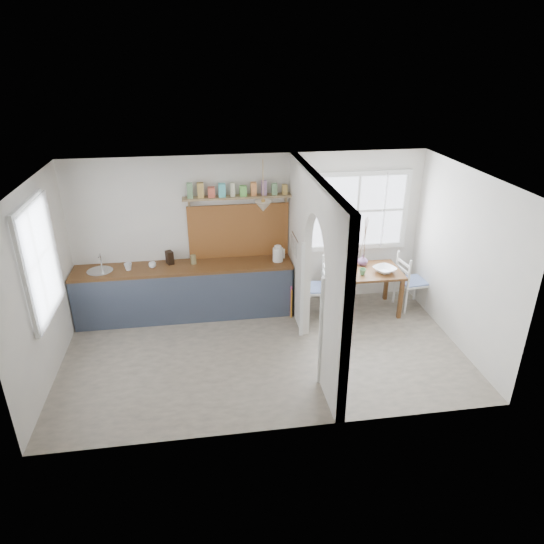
{
  "coord_description": "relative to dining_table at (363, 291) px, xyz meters",
  "views": [
    {
      "loc": [
        -0.77,
        -5.94,
        4.07
      ],
      "look_at": [
        0.2,
        0.6,
        1.02
      ],
      "focal_mm": 32.0,
      "sensor_mm": 36.0,
      "label": 1
    }
  ],
  "objects": [
    {
      "name": "kitchen_window",
      "position": [
        -4.69,
        -1.03,
        1.28
      ],
      "size": [
        0.1,
        1.16,
        1.5
      ],
      "primitive_type": null,
      "color": "white",
      "rests_on": "walls"
    },
    {
      "name": "shelf",
      "position": [
        -2.02,
        0.46,
        1.64
      ],
      "size": [
        1.75,
        0.2,
        0.21
      ],
      "color": "#A38558",
      "rests_on": "walls"
    },
    {
      "name": "towel_orange",
      "position": [
        -1.24,
        -0.07,
        -0.12
      ],
      "size": [
        0.02,
        0.03,
        0.52
      ],
      "primitive_type": "cube",
      "color": "orange",
      "rests_on": "counter"
    },
    {
      "name": "pendant_lamp",
      "position": [
        -1.67,
        0.12,
        1.51
      ],
      "size": [
        0.26,
        0.26,
        0.16
      ],
      "primitive_type": "cone",
      "color": "beige",
      "rests_on": "ceiling"
    },
    {
      "name": "walls",
      "position": [
        -1.82,
        -1.03,
        0.93
      ],
      "size": [
        5.81,
        3.21,
        2.6
      ],
      "color": "silver",
      "rests_on": "floor"
    },
    {
      "name": "sink",
      "position": [
        -4.25,
        0.27,
        0.52
      ],
      "size": [
        0.4,
        0.4,
        0.02
      ],
      "primitive_type": "cylinder",
      "color": "silver",
      "rests_on": "counter"
    },
    {
      "name": "plate",
      "position": [
        -0.3,
        -0.07,
        0.38
      ],
      "size": [
        0.2,
        0.2,
        0.01
      ],
      "primitive_type": "cylinder",
      "rotation": [
        0.0,
        0.0,
        -0.32
      ],
      "color": "#352B2A",
      "rests_on": "dining_table"
    },
    {
      "name": "counter",
      "position": [
        -2.95,
        0.3,
        0.08
      ],
      "size": [
        3.5,
        0.6,
        0.9
      ],
      "color": "#492C19",
      "rests_on": "floor"
    },
    {
      "name": "backsplash",
      "position": [
        -2.02,
        0.55,
        0.98
      ],
      "size": [
        1.65,
        0.03,
        0.9
      ],
      "primitive_type": "cube",
      "color": "brown",
      "rests_on": "walls"
    },
    {
      "name": "towel_magenta",
      "position": [
        -1.24,
        -0.04,
        -0.1
      ],
      "size": [
        0.02,
        0.03,
        0.57
      ],
      "primitive_type": "cube",
      "color": "#C7337C",
      "rests_on": "counter"
    },
    {
      "name": "bowl",
      "position": [
        0.3,
        -0.11,
        0.41
      ],
      "size": [
        0.45,
        0.45,
        0.08
      ],
      "primitive_type": "imported",
      "rotation": [
        0.0,
        0.0,
        0.41
      ],
      "color": "white",
      "rests_on": "dining_table"
    },
    {
      "name": "dining_table",
      "position": [
        0.0,
        0.0,
        0.0
      ],
      "size": [
        1.21,
        0.82,
        0.75
      ],
      "primitive_type": null,
      "rotation": [
        0.0,
        0.0,
        -0.02
      ],
      "color": "#492C19",
      "rests_on": "floor"
    },
    {
      "name": "chair_left",
      "position": [
        -0.88,
        0.01,
        0.12
      ],
      "size": [
        0.5,
        0.5,
        0.98
      ],
      "primitive_type": null,
      "rotation": [
        0.0,
        0.0,
        -1.69
      ],
      "color": "silver",
      "rests_on": "floor"
    },
    {
      "name": "knife_block",
      "position": [
        -3.16,
        0.4,
        0.63
      ],
      "size": [
        0.14,
        0.16,
        0.21
      ],
      "primitive_type": "cube",
      "rotation": [
        0.0,
        0.0,
        0.41
      ],
      "color": "black",
      "rests_on": "counter"
    },
    {
      "name": "jar",
      "position": [
        -2.79,
        0.34,
        0.6
      ],
      "size": [
        0.12,
        0.12,
        0.15
      ],
      "primitive_type": "cylinder",
      "rotation": [
        0.0,
        0.0,
        -0.42
      ],
      "color": "olive",
      "rests_on": "counter"
    },
    {
      "name": "mug_a",
      "position": [
        -3.8,
        0.24,
        0.59
      ],
      "size": [
        0.16,
        0.16,
        0.12
      ],
      "primitive_type": "imported",
      "rotation": [
        0.0,
        0.0,
        -0.3
      ],
      "color": "silver",
      "rests_on": "counter"
    },
    {
      "name": "kettle",
      "position": [
        -1.41,
        0.25,
        0.66
      ],
      "size": [
        0.27,
        0.24,
        0.27
      ],
      "primitive_type": null,
      "rotation": [
        0.0,
        0.0,
        -0.33
      ],
      "color": "white",
      "rests_on": "counter"
    },
    {
      "name": "mug_b",
      "position": [
        -3.44,
        0.28,
        0.57
      ],
      "size": [
        0.13,
        0.13,
        0.09
      ],
      "primitive_type": "imported",
      "rotation": [
        0.0,
        0.0,
        0.16
      ],
      "color": "white",
      "rests_on": "counter"
    },
    {
      "name": "partition",
      "position": [
        -1.12,
        -0.97,
        1.08
      ],
      "size": [
        0.12,
        3.2,
        2.6
      ],
      "color": "silver",
      "rests_on": "floor"
    },
    {
      "name": "vase",
      "position": [
        0.03,
        0.22,
        0.46
      ],
      "size": [
        0.19,
        0.19,
        0.18
      ],
      "primitive_type": "imported",
      "rotation": [
        0.0,
        0.0,
        -0.1
      ],
      "color": "#6F4B7A",
      "rests_on": "dining_table"
    },
    {
      "name": "ceiling",
      "position": [
        -1.82,
        -1.03,
        2.23
      ],
      "size": [
        5.8,
        3.2,
        0.01
      ],
      "primitive_type": "cube",
      "color": "silver",
      "rests_on": "walls"
    },
    {
      "name": "table_cup",
      "position": [
        -0.09,
        -0.16,
        0.43
      ],
      "size": [
        0.12,
        0.12,
        0.11
      ],
      "primitive_type": "imported",
      "rotation": [
        0.0,
        0.0,
        0.07
      ],
      "color": "#508B54",
      "rests_on": "dining_table"
    },
    {
      "name": "chair_right",
      "position": [
        0.87,
        0.01,
        0.12
      ],
      "size": [
        0.49,
        0.49,
        0.98
      ],
      "primitive_type": null,
      "rotation": [
        0.0,
        0.0,
        1.68
      ],
      "color": "silver",
      "rests_on": "floor"
    },
    {
      "name": "nook_window",
      "position": [
        -0.02,
        0.53,
        1.23
      ],
      "size": [
        1.76,
        0.1,
        1.3
      ],
      "primitive_type": null,
      "color": "white",
      "rests_on": "walls"
    },
    {
      "name": "floor",
      "position": [
        -1.82,
        -1.03,
        -0.37
      ],
      "size": [
        5.8,
        3.2,
        0.01
      ],
      "primitive_type": "cube",
      "color": "gray",
      "rests_on": "ground"
    },
    {
      "name": "utensil_rail",
      "position": [
        -1.21,
        -0.13,
        1.08
      ],
      "size": [
        0.02,
        0.5,
        0.02
      ],
      "primitive_type": "cylinder",
      "rotation": [
        1.57,
        0.0,
        0.0
      ],
      "color": "silver",
      "rests_on": "partition"
    }
  ]
}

